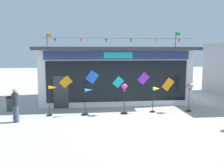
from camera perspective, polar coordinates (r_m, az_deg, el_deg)
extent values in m
plane|color=#ADAAA5|center=(12.61, 5.24, -8.54)|extent=(80.00, 80.00, 0.00)
cube|color=silver|center=(17.84, 0.28, 2.18)|extent=(9.86, 5.26, 3.58)
cube|color=#333338|center=(17.36, 0.43, 8.26)|extent=(10.26, 6.06, 0.20)
cube|color=navy|center=(15.11, 1.45, 6.77)|extent=(9.07, 0.08, 0.52)
cube|color=#19B7BC|center=(15.08, 1.47, 6.77)|extent=(1.77, 0.04, 0.37)
cube|color=black|center=(15.24, 1.43, 0.63)|extent=(8.87, 0.06, 2.58)
cube|color=#333338|center=(15.26, -11.91, -1.94)|extent=(0.90, 0.07, 2.00)
cube|color=orange|center=(15.09, -10.81, 0.50)|extent=(0.83, 0.03, 0.81)
cube|color=blue|center=(15.01, -4.67, 1.64)|extent=(0.85, 0.03, 0.87)
cube|color=#19B7BC|center=(15.19, 1.46, 0.45)|extent=(0.75, 0.03, 0.77)
cube|color=purple|center=(15.46, 7.41, 1.32)|extent=(0.81, 0.03, 0.83)
cube|color=orange|center=(15.97, 13.03, -0.07)|extent=(0.86, 0.03, 0.91)
cylinder|color=black|center=(14.87, 1.60, 10.71)|extent=(9.47, 0.01, 0.01)
cone|color=blue|center=(14.83, -13.25, 9.97)|extent=(0.20, 0.20, 0.22)
cone|color=#EA4CA3|center=(14.73, -7.31, 10.13)|extent=(0.20, 0.20, 0.22)
cone|color=blue|center=(14.78, -1.35, 10.18)|extent=(0.20, 0.20, 0.22)
cone|color=green|center=(14.99, 4.51, 10.13)|extent=(0.20, 0.20, 0.22)
cone|color=orange|center=(15.35, 10.15, 9.98)|extent=(0.20, 0.20, 0.22)
cone|color=#EA4CA3|center=(15.84, 15.48, 9.75)|extent=(0.20, 0.20, 0.22)
cylinder|color=black|center=(17.85, -15.04, 9.83)|extent=(0.04, 0.04, 0.95)
cube|color=orange|center=(17.84, -14.57, 10.99)|extent=(0.32, 0.02, 0.22)
cylinder|color=black|center=(18.89, 14.75, 9.98)|extent=(0.04, 0.04, 1.12)
cube|color=green|center=(18.97, 15.26, 11.29)|extent=(0.32, 0.02, 0.22)
cylinder|color=black|center=(13.86, -14.47, -7.12)|extent=(0.29, 0.29, 0.06)
cylinder|color=black|center=(13.69, -14.58, -4.07)|extent=(0.03, 0.03, 1.57)
cone|color=yellow|center=(13.52, -13.72, -0.81)|extent=(0.49, 0.29, 0.18)
cylinder|color=red|center=(13.55, -14.69, -0.82)|extent=(0.03, 0.16, 0.16)
cylinder|color=black|center=(13.67, -6.33, -7.12)|extent=(0.39, 0.39, 0.06)
cylinder|color=black|center=(13.52, -6.37, -4.38)|extent=(0.03, 0.03, 1.40)
cone|color=blue|center=(13.39, -5.51, -1.43)|extent=(0.46, 0.29, 0.20)
cylinder|color=yellow|center=(13.39, -6.42, -1.45)|extent=(0.03, 0.16, 0.16)
cylinder|color=black|center=(13.85, 2.85, -6.89)|extent=(0.39, 0.39, 0.06)
cylinder|color=black|center=(13.69, 2.87, -4.15)|extent=(0.03, 0.03, 1.41)
sphere|color=purple|center=(13.54, 2.90, -0.58)|extent=(0.31, 0.31, 0.31)
cube|color=red|center=(13.54, 2.90, -0.58)|extent=(0.32, 0.32, 0.07)
cube|color=brown|center=(13.57, 2.89, -1.48)|extent=(0.10, 0.10, 0.10)
cylinder|color=black|center=(14.39, 9.52, -6.42)|extent=(0.30, 0.30, 0.06)
cylinder|color=black|center=(14.25, 9.58, -3.85)|extent=(0.03, 0.03, 1.38)
cone|color=yellow|center=(14.18, 10.44, -1.09)|extent=(0.43, 0.25, 0.23)
cylinder|color=#19B7BC|center=(14.13, 9.64, -1.11)|extent=(0.03, 0.16, 0.16)
cylinder|color=black|center=(15.08, 17.55, -6.03)|extent=(0.33, 0.33, 0.06)
cylinder|color=black|center=(14.94, 17.65, -3.60)|extent=(0.03, 0.03, 1.36)
sphere|color=#EA4CA3|center=(14.80, 17.79, -0.38)|extent=(0.34, 0.34, 0.34)
cube|color=green|center=(14.80, 17.79, -0.38)|extent=(0.35, 0.35, 0.08)
cube|color=brown|center=(14.84, 17.75, -1.26)|extent=(0.10, 0.10, 0.10)
cylinder|color=#333D56|center=(13.07, -21.64, -6.52)|extent=(0.28, 0.28, 0.86)
cylinder|color=#232328|center=(12.92, -21.80, -3.38)|extent=(0.34, 0.34, 0.60)
sphere|color=#8C6647|center=(12.85, -21.90, -1.59)|extent=(0.22, 0.22, 0.22)
cylinder|color=#2D4238|center=(15.64, -22.69, -4.43)|extent=(0.48, 0.48, 0.78)
cylinder|color=black|center=(15.56, -22.77, -2.88)|extent=(0.52, 0.52, 0.08)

